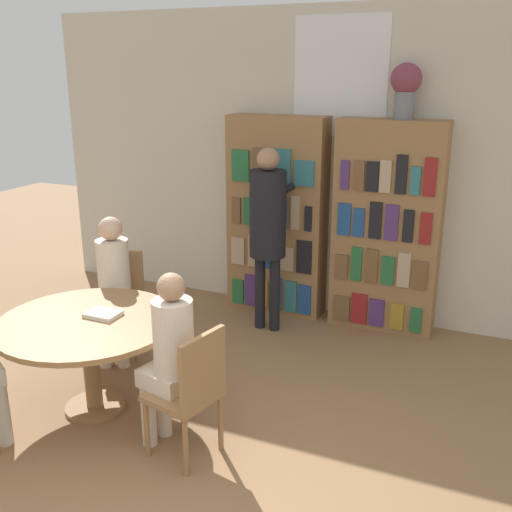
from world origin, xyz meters
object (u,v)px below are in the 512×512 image
reading_table (89,334)px  chair_left_side (120,297)px  chair_far_side (191,388)px  seated_reader_left (113,280)px  librarian_standing (268,220)px  bookshelf_right (387,228)px  seated_reader_right (169,352)px  bookshelf_left (277,217)px  flower_vase (406,86)px

reading_table → chair_left_side: size_ratio=1.44×
chair_far_side → seated_reader_left: size_ratio=0.71×
librarian_standing → chair_left_side: bearing=-137.3°
seated_reader_left → bookshelf_right: bearing=-164.0°
bookshelf_right → chair_left_side: bookshelf_right is taller
seated_reader_right → seated_reader_left: bearing=62.9°
chair_left_side → seated_reader_left: (0.07, -0.16, 0.22)m
bookshelf_left → chair_far_side: (0.44, -2.56, -0.49)m
seated_reader_right → librarian_standing: size_ratio=0.71×
reading_table → chair_left_side: chair_left_side is taller
bookshelf_left → chair_left_side: bookshelf_left is taller
reading_table → librarian_standing: librarian_standing is taller
reading_table → seated_reader_right: bearing=-12.5°
bookshelf_right → bookshelf_left: bearing=-180.0°
reading_table → chair_far_side: (0.96, -0.21, -0.11)m
reading_table → seated_reader_left: bearing=113.5°
bookshelf_left → bookshelf_right: same height
bookshelf_left → librarian_standing: 0.52m
seated_reader_right → reading_table: bearing=90.0°
chair_left_side → chair_far_side: bearing=117.0°
chair_far_side → librarian_standing: (-0.33, 2.06, 0.59)m
flower_vase → librarian_standing: size_ratio=0.27×
flower_vase → seated_reader_right: bearing=-110.1°
seated_reader_left → reading_table: bearing=90.0°
bookshelf_right → chair_left_side: size_ratio=2.22×
librarian_standing → seated_reader_right: bearing=-85.6°
librarian_standing → bookshelf_left: bearing=102.2°
bookshelf_right → chair_far_side: (-0.67, -2.56, -0.49)m
seated_reader_right → librarian_standing: 2.06m
bookshelf_right → seated_reader_right: bookshelf_right is taller
chair_left_side → reading_table: bearing=90.0°
seated_reader_right → chair_far_side: bearing=-90.0°
chair_left_side → librarian_standing: bearing=-160.7°
chair_left_side → seated_reader_left: seated_reader_left is taller
bookshelf_right → chair_left_side: (-2.02, -1.45, -0.49)m
bookshelf_left → chair_far_side: size_ratio=2.22×
chair_left_side → bookshelf_right: bearing=-167.9°
bookshelf_left → bookshelf_right: size_ratio=1.00×
flower_vase → bookshelf_right: bearing=-176.5°
flower_vase → chair_far_side: (-0.75, -2.57, -1.78)m
flower_vase → seated_reader_left: size_ratio=0.38×
seated_reader_left → librarian_standing: (0.95, 1.11, 0.36)m
reading_table → seated_reader_right: 0.81m
bookshelf_left → librarian_standing: bearing=-77.8°
chair_far_side → flower_vase: bearing=-3.7°
chair_far_side → bookshelf_right: bearing=-2.1°
chair_left_side → librarian_standing: librarian_standing is taller
bookshelf_left → seated_reader_left: 1.84m
seated_reader_left → librarian_standing: 1.50m
seated_reader_left → seated_reader_right: size_ratio=1.02×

